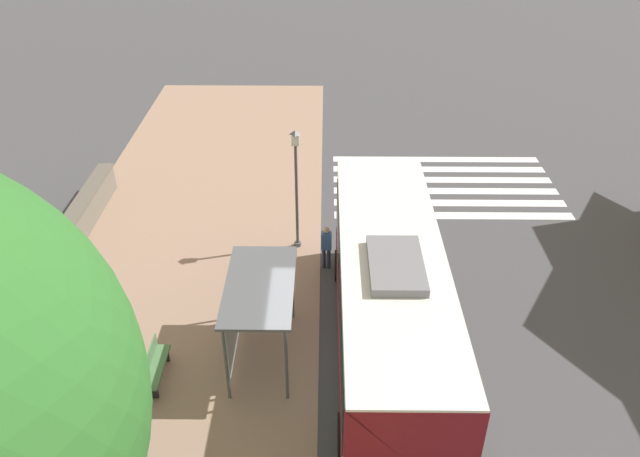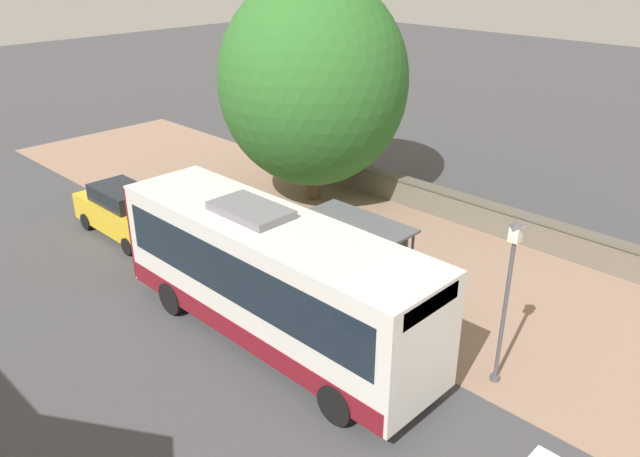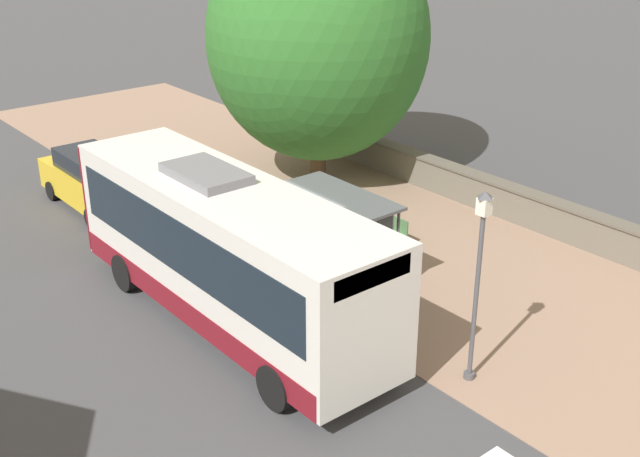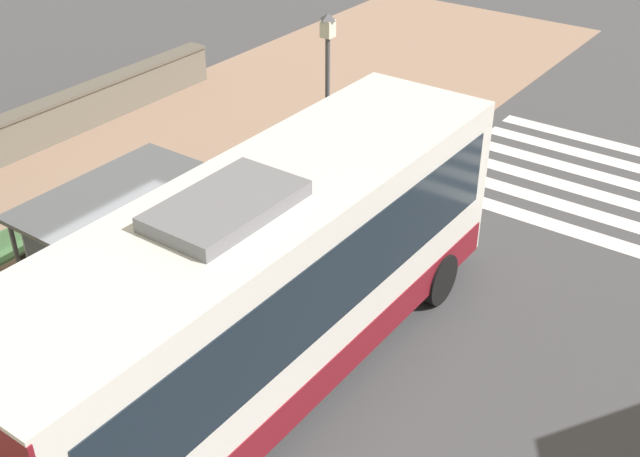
{
  "view_description": "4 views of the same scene",
  "coord_description": "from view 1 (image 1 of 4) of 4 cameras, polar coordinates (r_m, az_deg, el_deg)",
  "views": [
    {
      "loc": [
        0.15,
        -12.11,
        12.25
      ],
      "look_at": [
        0.0,
        3.36,
        2.34
      ],
      "focal_mm": 35.0,
      "sensor_mm": 36.0,
      "label": 1
    },
    {
      "loc": [
        11.27,
        11.56,
        10.0
      ],
      "look_at": [
        -0.16,
        0.37,
        2.64
      ],
      "focal_mm": 35.0,
      "sensor_mm": 36.0,
      "label": 2
    },
    {
      "loc": [
        10.95,
        15.08,
        10.05
      ],
      "look_at": [
        0.19,
        1.98,
        2.51
      ],
      "focal_mm": 45.0,
      "sensor_mm": 36.0,
      "label": 3
    },
    {
      "loc": [
        8.39,
        -7.16,
        9.05
      ],
      "look_at": [
        1.23,
        2.79,
        1.55
      ],
      "focal_mm": 45.0,
      "sensor_mm": 36.0,
      "label": 4
    }
  ],
  "objects": [
    {
      "name": "bench",
      "position": [
        17.17,
        -14.91,
        -12.06
      ],
      "size": [
        0.4,
        1.63,
        0.88
      ],
      "color": "#4C7247",
      "rests_on": "ground"
    },
    {
      "name": "bus_shelter",
      "position": [
        16.34,
        -6.06,
        -6.18
      ],
      "size": [
        1.78,
        3.45,
        2.45
      ],
      "color": "#515459",
      "rests_on": "ground"
    },
    {
      "name": "ground_plane",
      "position": [
        17.23,
        -0.12,
        -12.68
      ],
      "size": [
        120.0,
        120.0,
        0.0
      ],
      "primitive_type": "plane",
      "color": "#424244",
      "rests_on": "ground"
    },
    {
      "name": "street_lamp_near",
      "position": [
        20.44,
        -2.18,
        4.4
      ],
      "size": [
        0.28,
        0.28,
        4.37
      ],
      "color": "#4C4C51",
      "rests_on": "ground"
    },
    {
      "name": "crosswalk_stripes",
      "position": [
        26.02,
        11.25,
        3.9
      ],
      "size": [
        9.0,
        5.25,
        0.01
      ],
      "color": "silver",
      "rests_on": "ground"
    },
    {
      "name": "sidewalk_plaza",
      "position": [
        17.84,
        -15.08,
        -12.14
      ],
      "size": [
        9.0,
        44.0,
        0.02
      ],
      "color": "#937560",
      "rests_on": "ground"
    },
    {
      "name": "bus",
      "position": [
        16.39,
        6.33,
        -6.63
      ],
      "size": [
        2.71,
        10.02,
        3.74
      ],
      "color": "silver",
      "rests_on": "ground"
    },
    {
      "name": "pedestrian",
      "position": [
        20.22,
        0.58,
        -1.47
      ],
      "size": [
        0.34,
        0.22,
        1.57
      ],
      "color": "#2D3347",
      "rests_on": "ground"
    }
  ]
}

